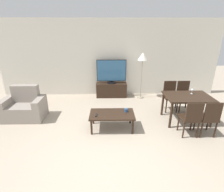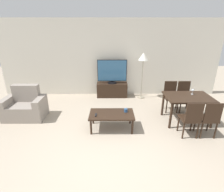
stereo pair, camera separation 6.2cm
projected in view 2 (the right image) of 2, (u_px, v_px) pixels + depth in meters
The scene contains 15 objects.
ground_plane at pixel (109, 166), 3.23m from camera, with size 18.00×18.00×0.00m, color tan.
wall_back at pixel (110, 59), 6.26m from camera, with size 7.90×0.06×2.70m.
armchair at pixel (25, 107), 4.87m from camera, with size 1.08×0.68×0.90m.
tv_stand at pixel (112, 90), 6.41m from camera, with size 1.09×0.40×0.51m.
tv at pixel (112, 72), 6.16m from camera, with size 1.04×0.32×0.84m.
coffee_table at pixel (112, 115), 4.29m from camera, with size 1.09×0.61×0.42m.
dining_table at pixel (188, 100), 4.55m from camera, with size 1.17×0.83×0.73m.
dining_chair_near at pixel (191, 118), 3.93m from camera, with size 0.40×0.40×0.89m.
dining_chair_far at pixel (184, 95), 5.27m from camera, with size 0.40×0.40×0.89m.
dining_chair_near_right at pixel (209, 118), 3.93m from camera, with size 0.40×0.40×0.89m.
dining_chair_far_left at pixel (171, 95), 5.27m from camera, with size 0.40×0.40×0.89m.
floor_lamp at pixel (143, 59), 5.88m from camera, with size 0.34×0.34×1.61m.
remote_primary at pixel (96, 115), 4.19m from camera, with size 0.04×0.15×0.02m.
cup_white_near at pixel (126, 110), 4.35m from camera, with size 0.09×0.09×0.08m.
wine_glass_left at pixel (193, 91), 4.62m from camera, with size 0.07×0.07×0.15m.
Camera 2 is at (0.04, -2.54, 2.38)m, focal length 28.00 mm.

